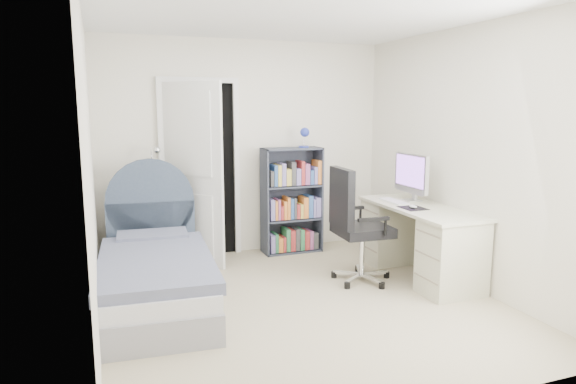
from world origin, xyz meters
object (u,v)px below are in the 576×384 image
object	(u,v)px
bookcase	(293,204)
desk	(419,238)
bed	(156,273)
nightstand	(131,234)
floor_lamp	(156,218)
office_chair	(354,220)

from	to	relation	value
bookcase	desk	size ratio (longest dim) A/B	0.98
bed	nightstand	xyz separation A→B (m)	(-0.14, 1.08, 0.11)
bed	floor_lamp	world-z (taller)	floor_lamp
bookcase	desk	distance (m)	1.59
desk	bed	bearing A→B (deg)	175.72
office_chair	desk	bearing A→B (deg)	-6.24
bed	nightstand	bearing A→B (deg)	97.24
office_chair	bookcase	bearing A→B (deg)	98.38
floor_lamp	office_chair	world-z (taller)	floor_lamp
bookcase	bed	bearing A→B (deg)	-147.36
bed	nightstand	distance (m)	1.10
bed	office_chair	distance (m)	1.95
bed	desk	bearing A→B (deg)	-4.28
floor_lamp	office_chair	bearing A→B (deg)	-34.54
bed	office_chair	bearing A→B (deg)	-3.55
office_chair	nightstand	bearing A→B (deg)	149.65
nightstand	floor_lamp	world-z (taller)	floor_lamp
nightstand	office_chair	distance (m)	2.39
floor_lamp	bookcase	world-z (taller)	bookcase
nightstand	bookcase	bearing A→B (deg)	0.84
bed	bookcase	world-z (taller)	bookcase
nightstand	bed	bearing A→B (deg)	-82.76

